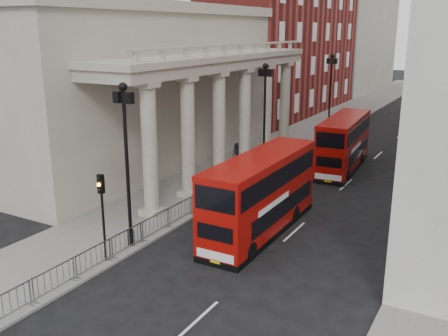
{
  "coord_description": "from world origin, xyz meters",
  "views": [
    {
      "loc": [
        15.27,
        -14.3,
        10.87
      ],
      "look_at": [
        0.73,
        11.39,
        2.62
      ],
      "focal_mm": 40.0,
      "sensor_mm": 36.0,
      "label": 1
    }
  ],
  "objects_px": {
    "lamp_post_south": "(127,155)",
    "pedestrian_a": "(215,168)",
    "traffic_light": "(102,202)",
    "bus_far": "(344,142)",
    "lamp_post_north": "(330,89)",
    "pedestrian_b": "(217,164)",
    "pedestrian_c": "(237,153)",
    "bus_near": "(261,193)",
    "lamp_post_mid": "(265,110)"
  },
  "relations": [
    {
      "from": "lamp_post_south",
      "to": "pedestrian_a",
      "type": "height_order",
      "value": "lamp_post_south"
    },
    {
      "from": "traffic_light",
      "to": "bus_far",
      "type": "bearing_deg",
      "value": 77.25
    },
    {
      "from": "lamp_post_south",
      "to": "lamp_post_north",
      "type": "distance_m",
      "value": 32.0
    },
    {
      "from": "traffic_light",
      "to": "bus_far",
      "type": "xyz_separation_m",
      "value": [
        4.99,
        22.08,
        -0.91
      ]
    },
    {
      "from": "pedestrian_b",
      "to": "pedestrian_c",
      "type": "distance_m",
      "value": 3.67
    },
    {
      "from": "traffic_light",
      "to": "bus_near",
      "type": "xyz_separation_m",
      "value": [
        4.85,
        7.11,
        -0.84
      ]
    },
    {
      "from": "traffic_light",
      "to": "pedestrian_b",
      "type": "distance_m",
      "value": 15.77
    },
    {
      "from": "pedestrian_c",
      "to": "bus_far",
      "type": "bearing_deg",
      "value": 41.94
    },
    {
      "from": "bus_far",
      "to": "traffic_light",
      "type": "bearing_deg",
      "value": -107.32
    },
    {
      "from": "traffic_light",
      "to": "pedestrian_b",
      "type": "relative_size",
      "value": 2.72
    },
    {
      "from": "traffic_light",
      "to": "lamp_post_mid",
      "type": "bearing_deg",
      "value": 90.32
    },
    {
      "from": "pedestrian_a",
      "to": "pedestrian_b",
      "type": "bearing_deg",
      "value": 119.94
    },
    {
      "from": "pedestrian_a",
      "to": "lamp_post_mid",
      "type": "bearing_deg",
      "value": 63.92
    },
    {
      "from": "lamp_post_north",
      "to": "bus_near",
      "type": "height_order",
      "value": "lamp_post_north"
    },
    {
      "from": "lamp_post_north",
      "to": "pedestrian_b",
      "type": "xyz_separation_m",
      "value": [
        -2.7,
        -18.65,
        -4.0
      ]
    },
    {
      "from": "lamp_post_south",
      "to": "lamp_post_north",
      "type": "xyz_separation_m",
      "value": [
        0.0,
        32.0,
        0.0
      ]
    },
    {
      "from": "lamp_post_south",
      "to": "pedestrian_a",
      "type": "relative_size",
      "value": 4.83
    },
    {
      "from": "bus_near",
      "to": "pedestrian_b",
      "type": "bearing_deg",
      "value": 132.6
    },
    {
      "from": "pedestrian_b",
      "to": "pedestrian_c",
      "type": "xyz_separation_m",
      "value": [
        -0.18,
        3.66,
        0.08
      ]
    },
    {
      "from": "bus_near",
      "to": "pedestrian_b",
      "type": "height_order",
      "value": "bus_near"
    },
    {
      "from": "lamp_post_mid",
      "to": "pedestrian_c",
      "type": "xyz_separation_m",
      "value": [
        -2.88,
        1.01,
        -3.92
      ]
    },
    {
      "from": "lamp_post_north",
      "to": "pedestrian_b",
      "type": "distance_m",
      "value": 19.27
    },
    {
      "from": "lamp_post_south",
      "to": "pedestrian_c",
      "type": "xyz_separation_m",
      "value": [
        -2.88,
        17.01,
        -3.92
      ]
    },
    {
      "from": "lamp_post_mid",
      "to": "bus_near",
      "type": "distance_m",
      "value": 12.26
    },
    {
      "from": "lamp_post_mid",
      "to": "lamp_post_north",
      "type": "bearing_deg",
      "value": 90.0
    },
    {
      "from": "lamp_post_mid",
      "to": "bus_near",
      "type": "relative_size",
      "value": 0.83
    },
    {
      "from": "bus_far",
      "to": "lamp_post_south",
      "type": "bearing_deg",
      "value": -108.82
    },
    {
      "from": "lamp_post_north",
      "to": "bus_near",
      "type": "distance_m",
      "value": 27.48
    },
    {
      "from": "bus_far",
      "to": "pedestrian_b",
      "type": "xyz_separation_m",
      "value": [
        -7.8,
        -6.71,
        -1.29
      ]
    },
    {
      "from": "pedestrian_b",
      "to": "traffic_light",
      "type": "bearing_deg",
      "value": 105.47
    },
    {
      "from": "bus_near",
      "to": "pedestrian_c",
      "type": "relative_size",
      "value": 5.8
    },
    {
      "from": "lamp_post_mid",
      "to": "bus_far",
      "type": "height_order",
      "value": "lamp_post_mid"
    },
    {
      "from": "bus_far",
      "to": "pedestrian_a",
      "type": "distance_m",
      "value": 10.74
    },
    {
      "from": "bus_near",
      "to": "pedestrian_a",
      "type": "bearing_deg",
      "value": 134.62
    },
    {
      "from": "bus_near",
      "to": "traffic_light",
      "type": "bearing_deg",
      "value": -124.52
    },
    {
      "from": "pedestrian_b",
      "to": "bus_near",
      "type": "bearing_deg",
      "value": 137.97
    },
    {
      "from": "traffic_light",
      "to": "pedestrian_a",
      "type": "bearing_deg",
      "value": 98.94
    },
    {
      "from": "bus_near",
      "to": "bus_far",
      "type": "height_order",
      "value": "bus_near"
    },
    {
      "from": "lamp_post_north",
      "to": "bus_far",
      "type": "xyz_separation_m",
      "value": [
        5.09,
        -11.94,
        -2.72
      ]
    },
    {
      "from": "bus_near",
      "to": "bus_far",
      "type": "distance_m",
      "value": 14.97
    },
    {
      "from": "lamp_post_mid",
      "to": "traffic_light",
      "type": "height_order",
      "value": "lamp_post_mid"
    },
    {
      "from": "traffic_light",
      "to": "pedestrian_a",
      "type": "distance_m",
      "value": 14.57
    },
    {
      "from": "pedestrian_b",
      "to": "pedestrian_c",
      "type": "bearing_deg",
      "value": -82.12
    },
    {
      "from": "traffic_light",
      "to": "bus_near",
      "type": "relative_size",
      "value": 0.43
    },
    {
      "from": "lamp_post_south",
      "to": "traffic_light",
      "type": "xyz_separation_m",
      "value": [
        0.1,
        -2.02,
        -1.8
      ]
    },
    {
      "from": "lamp_post_north",
      "to": "pedestrian_c",
      "type": "height_order",
      "value": "lamp_post_north"
    },
    {
      "from": "bus_near",
      "to": "bus_far",
      "type": "bearing_deg",
      "value": 89.21
    },
    {
      "from": "pedestrian_c",
      "to": "lamp_post_north",
      "type": "bearing_deg",
      "value": 100.11
    },
    {
      "from": "lamp_post_north",
      "to": "bus_near",
      "type": "relative_size",
      "value": 0.83
    },
    {
      "from": "pedestrian_a",
      "to": "bus_near",
      "type": "bearing_deg",
      "value": -41.72
    }
  ]
}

